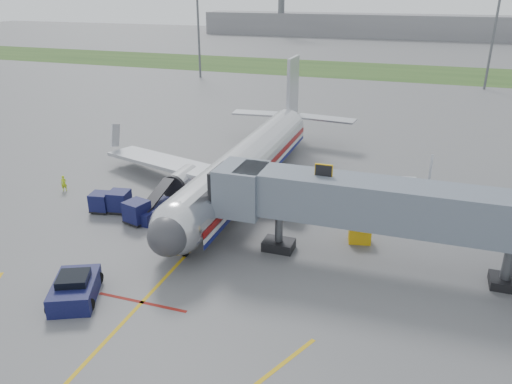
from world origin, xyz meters
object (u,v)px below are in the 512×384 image
(pushback_tug, at_px, (75,289))
(belt_loader, at_px, (153,210))
(airliner, at_px, (248,162))
(ramp_worker, at_px, (64,183))

(pushback_tug, relative_size, belt_loader, 0.94)
(airliner, bearing_deg, ramp_worker, -159.53)
(belt_loader, height_order, ramp_worker, belt_loader)
(pushback_tug, distance_m, belt_loader, 12.07)
(pushback_tug, xyz_separation_m, ramp_worker, (-12.05, 14.22, 0.05))
(ramp_worker, bearing_deg, airliner, -5.77)
(pushback_tug, relative_size, ramp_worker, 3.12)
(pushback_tug, bearing_deg, ramp_worker, 130.27)
(belt_loader, distance_m, ramp_worker, 10.85)
(airliner, distance_m, belt_loader, 10.07)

